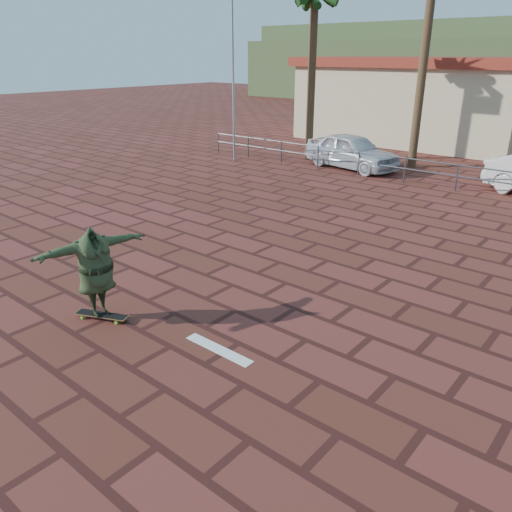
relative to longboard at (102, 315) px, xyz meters
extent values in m
plane|color=maroon|center=(1.73, 1.86, -0.08)|extent=(120.00, 120.00, 0.00)
cube|color=white|center=(2.43, 0.66, -0.08)|extent=(1.40, 0.22, 0.01)
cylinder|color=#47494F|center=(-10.27, 13.86, 0.42)|extent=(0.06, 0.06, 1.00)
cylinder|color=#47494F|center=(-8.27, 13.86, 0.42)|extent=(0.06, 0.06, 1.00)
cylinder|color=#47494F|center=(-6.27, 13.86, 0.42)|extent=(0.06, 0.06, 1.00)
cylinder|color=#47494F|center=(-4.27, 13.86, 0.42)|extent=(0.06, 0.06, 1.00)
cylinder|color=#47494F|center=(-2.27, 13.86, 0.42)|extent=(0.06, 0.06, 1.00)
cylinder|color=#47494F|center=(-0.27, 13.86, 0.42)|extent=(0.06, 0.06, 1.00)
cylinder|color=#47494F|center=(1.73, 13.86, 0.42)|extent=(0.06, 0.06, 1.00)
cylinder|color=#47494F|center=(1.73, 13.86, 0.87)|extent=(24.00, 0.05, 0.05)
cylinder|color=#47494F|center=(1.73, 13.86, 0.47)|extent=(24.00, 0.05, 0.05)
cylinder|color=gray|center=(-8.27, 12.86, 3.92)|extent=(0.10, 0.10, 8.00)
cylinder|color=brown|center=(-5.77, 15.36, 3.42)|extent=(0.36, 0.36, 7.00)
cylinder|color=brown|center=(-1.27, 16.86, 4.02)|extent=(0.36, 0.36, 8.20)
cube|color=beige|center=(-4.27, 23.86, 1.92)|extent=(12.00, 7.00, 4.00)
cube|color=maroon|center=(-4.27, 23.86, 4.17)|extent=(12.60, 7.60, 0.50)
cube|color=#384C28|center=(-20.27, 57.86, 3.92)|extent=(35.00, 14.00, 8.00)
cube|color=olive|center=(0.00, 0.00, 0.01)|extent=(1.05, 0.64, 0.02)
cube|color=black|center=(0.00, 0.00, 0.02)|extent=(1.00, 0.61, 0.00)
cube|color=silver|center=(-0.33, -0.15, -0.02)|extent=(0.12, 0.18, 0.03)
cube|color=silver|center=(0.33, 0.15, -0.02)|extent=(0.12, 0.18, 0.03)
cylinder|color=#6CC129|center=(-0.29, -0.24, -0.05)|extent=(0.07, 0.05, 0.07)
cylinder|color=#6CC129|center=(-0.37, -0.05, -0.05)|extent=(0.07, 0.05, 0.07)
cylinder|color=#6CC129|center=(0.37, 0.05, -0.05)|extent=(0.07, 0.05, 0.07)
cylinder|color=#6CC129|center=(0.29, 0.24, -0.05)|extent=(0.07, 0.05, 0.07)
imported|color=#303E21|center=(0.00, 0.00, 0.88)|extent=(0.98, 2.19, 1.73)
imported|color=silver|center=(-3.18, 14.86, 0.66)|extent=(4.62, 2.53, 1.49)
camera|label=1|loc=(7.57, -4.50, 4.59)|focal=35.00mm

